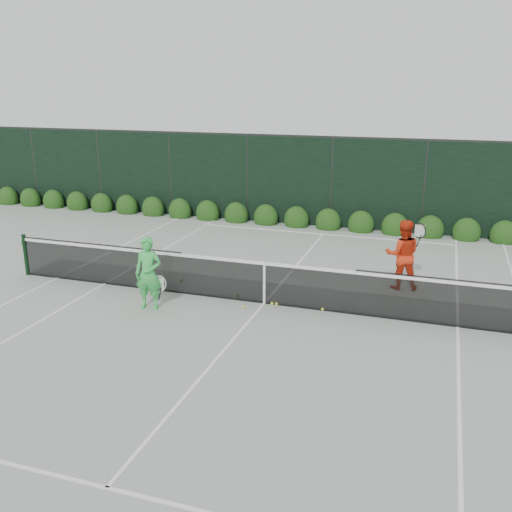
% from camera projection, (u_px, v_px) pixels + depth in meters
% --- Properties ---
extents(ground, '(80.00, 80.00, 0.00)m').
position_uv_depth(ground, '(264.00, 303.00, 12.78)').
color(ground, gray).
rests_on(ground, ground).
extents(tennis_net, '(12.90, 0.10, 1.07)m').
position_uv_depth(tennis_net, '(263.00, 281.00, 12.63)').
color(tennis_net, black).
rests_on(tennis_net, ground).
extents(player_woman, '(0.67, 0.46, 1.61)m').
position_uv_depth(player_woman, '(148.00, 273.00, 12.29)').
color(player_woman, green).
rests_on(player_woman, ground).
extents(player_man, '(0.96, 0.78, 1.68)m').
position_uv_depth(player_man, '(403.00, 255.00, 13.49)').
color(player_man, red).
rests_on(player_man, ground).
extents(court_lines, '(11.03, 23.83, 0.01)m').
position_uv_depth(court_lines, '(264.00, 303.00, 12.78)').
color(court_lines, white).
rests_on(court_lines, ground).
extents(windscreen_fence, '(32.00, 21.07, 3.06)m').
position_uv_depth(windscreen_fence, '(218.00, 277.00, 9.87)').
color(windscreen_fence, black).
rests_on(windscreen_fence, ground).
extents(hedge_row, '(31.66, 0.65, 0.94)m').
position_uv_depth(hedge_row, '(328.00, 222.00, 19.20)').
color(hedge_row, '#15360E').
rests_on(hedge_row, ground).
extents(tennis_balls, '(3.79, 1.20, 0.07)m').
position_uv_depth(tennis_balls, '(254.00, 299.00, 12.92)').
color(tennis_balls, '#CBE332').
rests_on(tennis_balls, ground).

